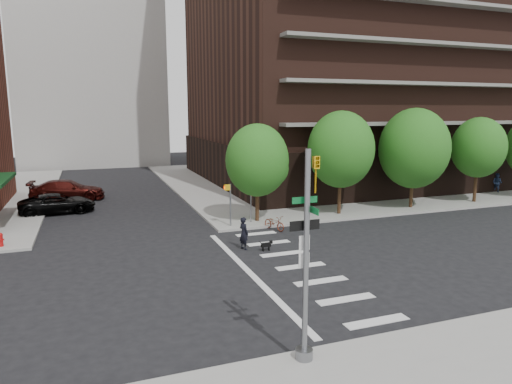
{
  "coord_description": "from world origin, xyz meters",
  "views": [
    {
      "loc": [
        -5.92,
        -18.26,
        7.15
      ],
      "look_at": [
        3.0,
        6.0,
        2.5
      ],
      "focal_mm": 32.0,
      "sensor_mm": 36.0,
      "label": 1
    }
  ],
  "objects_px": {
    "fire_hydrant": "(1,239)",
    "dog_walker": "(244,233)",
    "parked_car_black": "(57,204)",
    "scooter": "(274,223)",
    "parked_car_maroon": "(67,190)",
    "pedestrian_far": "(497,183)",
    "parked_car_silver": "(61,191)",
    "traffic_signal": "(307,274)"
  },
  "relations": [
    {
      "from": "traffic_signal",
      "to": "parked_car_silver",
      "type": "distance_m",
      "value": 29.54
    },
    {
      "from": "fire_hydrant",
      "to": "parked_car_maroon",
      "type": "bearing_deg",
      "value": 77.95
    },
    {
      "from": "parked_car_black",
      "to": "traffic_signal",
      "type": "bearing_deg",
      "value": -166.56
    },
    {
      "from": "traffic_signal",
      "to": "dog_walker",
      "type": "height_order",
      "value": "traffic_signal"
    },
    {
      "from": "fire_hydrant",
      "to": "parked_car_silver",
      "type": "bearing_deg",
      "value": 80.08
    },
    {
      "from": "dog_walker",
      "to": "pedestrian_far",
      "type": "relative_size",
      "value": 1.04
    },
    {
      "from": "dog_walker",
      "to": "pedestrian_far",
      "type": "bearing_deg",
      "value": -93.59
    },
    {
      "from": "dog_walker",
      "to": "scooter",
      "type": "bearing_deg",
      "value": -64.32
    },
    {
      "from": "traffic_signal",
      "to": "parked_car_silver",
      "type": "relative_size",
      "value": 1.38
    },
    {
      "from": "parked_car_maroon",
      "to": "scooter",
      "type": "xyz_separation_m",
      "value": [
        12.09,
        -14.3,
        -0.38
      ]
    },
    {
      "from": "fire_hydrant",
      "to": "parked_car_maroon",
      "type": "distance_m",
      "value": 13.29
    },
    {
      "from": "parked_car_silver",
      "to": "traffic_signal",
      "type": "bearing_deg",
      "value": -161.05
    },
    {
      "from": "parked_car_silver",
      "to": "pedestrian_far",
      "type": "bearing_deg",
      "value": -102.02
    },
    {
      "from": "fire_hydrant",
      "to": "parked_car_silver",
      "type": "xyz_separation_m",
      "value": [
        2.3,
        13.15,
        0.16
      ]
    },
    {
      "from": "parked_car_maroon",
      "to": "pedestrian_far",
      "type": "bearing_deg",
      "value": -100.7
    },
    {
      "from": "parked_car_maroon",
      "to": "scooter",
      "type": "distance_m",
      "value": 18.73
    },
    {
      "from": "parked_car_maroon",
      "to": "parked_car_silver",
      "type": "bearing_deg",
      "value": 77.46
    },
    {
      "from": "parked_car_black",
      "to": "parked_car_silver",
      "type": "bearing_deg",
      "value": -4.84
    },
    {
      "from": "parked_car_black",
      "to": "parked_car_maroon",
      "type": "xyz_separation_m",
      "value": [
        0.47,
        4.88,
        0.13
      ]
    },
    {
      "from": "parked_car_black",
      "to": "pedestrian_far",
      "type": "distance_m",
      "value": 35.59
    },
    {
      "from": "fire_hydrant",
      "to": "dog_walker",
      "type": "relative_size",
      "value": 0.43
    },
    {
      "from": "parked_car_silver",
      "to": "scooter",
      "type": "xyz_separation_m",
      "value": [
        12.57,
        -14.45,
        -0.27
      ]
    },
    {
      "from": "scooter",
      "to": "dog_walker",
      "type": "relative_size",
      "value": 0.99
    },
    {
      "from": "parked_car_maroon",
      "to": "parked_car_silver",
      "type": "xyz_separation_m",
      "value": [
        -0.47,
        0.15,
        -0.11
      ]
    },
    {
      "from": "dog_walker",
      "to": "pedestrian_far",
      "type": "xyz_separation_m",
      "value": [
        25.65,
        7.55,
        0.12
      ]
    },
    {
      "from": "fire_hydrant",
      "to": "scooter",
      "type": "bearing_deg",
      "value": -5.0
    },
    {
      "from": "parked_car_black",
      "to": "pedestrian_far",
      "type": "xyz_separation_m",
      "value": [
        35.24,
        -4.92,
        0.27
      ]
    },
    {
      "from": "pedestrian_far",
      "to": "fire_hydrant",
      "type": "bearing_deg",
      "value": -103.07
    },
    {
      "from": "parked_car_maroon",
      "to": "dog_walker",
      "type": "bearing_deg",
      "value": -147.24
    },
    {
      "from": "fire_hydrant",
      "to": "traffic_signal",
      "type": "bearing_deg",
      "value": -56.74
    },
    {
      "from": "parked_car_maroon",
      "to": "dog_walker",
      "type": "relative_size",
      "value": 3.32
    },
    {
      "from": "parked_car_maroon",
      "to": "parked_car_silver",
      "type": "distance_m",
      "value": 0.51
    },
    {
      "from": "parked_car_maroon",
      "to": "scooter",
      "type": "relative_size",
      "value": 3.36
    },
    {
      "from": "parked_car_maroon",
      "to": "traffic_signal",
      "type": "bearing_deg",
      "value": -160.57
    },
    {
      "from": "parked_car_silver",
      "to": "dog_walker",
      "type": "distance_m",
      "value": 19.95
    },
    {
      "from": "dog_walker",
      "to": "pedestrian_far",
      "type": "height_order",
      "value": "pedestrian_far"
    },
    {
      "from": "parked_car_maroon",
      "to": "dog_walker",
      "type": "xyz_separation_m",
      "value": [
        9.11,
        -17.35,
        0.03
      ]
    },
    {
      "from": "parked_car_silver",
      "to": "scooter",
      "type": "distance_m",
      "value": 19.15
    },
    {
      "from": "scooter",
      "to": "fire_hydrant",
      "type": "bearing_deg",
      "value": 155.18
    },
    {
      "from": "parked_car_black",
      "to": "parked_car_maroon",
      "type": "height_order",
      "value": "parked_car_maroon"
    },
    {
      "from": "fire_hydrant",
      "to": "parked_car_maroon",
      "type": "relative_size",
      "value": 0.13
    },
    {
      "from": "parked_car_black",
      "to": "dog_walker",
      "type": "bearing_deg",
      "value": -147.28
    }
  ]
}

